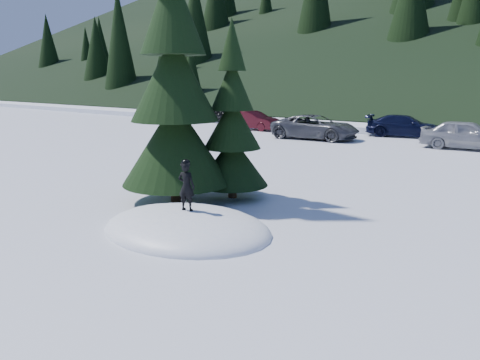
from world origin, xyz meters
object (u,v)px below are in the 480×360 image
Objects in this scene: spruce_short at (232,130)px; car_3 at (405,126)px; child_skier at (186,186)px; car_0 at (226,116)px; car_1 at (253,120)px; car_2 at (315,127)px; spruce_tall at (174,89)px; car_4 at (467,135)px.

car_3 is at bearing 94.42° from spruce_short.
car_0 is at bearing -66.57° from child_skier.
car_0 is 5.45m from car_1.
child_skier is 18.76m from car_2.
spruce_tall is 25.72m from car_0.
spruce_short is at bearing -146.85° from car_1.
car_4 is at bearing 76.68° from spruce_tall.
car_2 is (11.09, -4.50, 0.09)m from car_0.
car_3 is (15.01, 0.06, 0.04)m from car_0.
child_skier is at bearing -38.67° from spruce_tall.
spruce_short is 3.48m from child_skier.
spruce_tall is 1.80× the size of car_3.
car_1 is at bearing 125.41° from spruce_short.
car_4 is (4.49, -3.45, 0.08)m from car_3.
car_3 is at bearing -77.86° from car_1.
car_2 reaches higher than car_3.
car_1 is 0.86× the size of car_3.
child_skier reaches higher than car_4.
car_3 reaches higher than car_0.
spruce_short is 4.52× the size of child_skier.
spruce_short reaches higher than car_1.
car_3 is (-0.47, 20.43, -2.63)m from spruce_tall.
spruce_tall reaches higher than car_1.
spruce_short reaches higher than car_0.
car_0 is 19.79m from car_4.
spruce_tall is 3.55m from child_skier.
car_3 is at bearing 91.32° from spruce_tall.
child_skier is at bearing 169.60° from car_4.
car_4 reaches higher than car_1.
car_0 is at bearing 127.23° from spruce_tall.
car_1 is 0.77× the size of car_2.
car_4 is at bearing -110.87° from child_skier.
spruce_short is at bearing -115.88° from car_0.
child_skier is 0.26× the size of car_4.
car_3 reaches higher than car_1.
car_4 is at bearing 79.03° from spruce_short.
car_1 is at bearing 66.14° from car_2.
car_0 is 15.01m from car_3.
child_skier is 28.26m from car_0.
spruce_tall is 1.90× the size of car_4.
spruce_tall reaches higher than car_4.
car_2 is (6.28, -1.94, 0.06)m from car_1.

